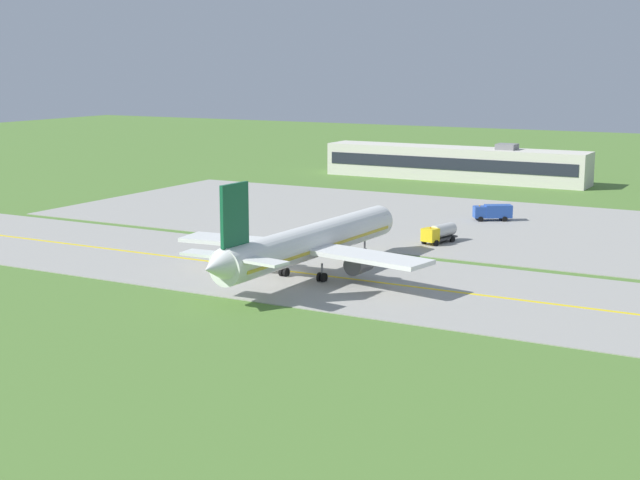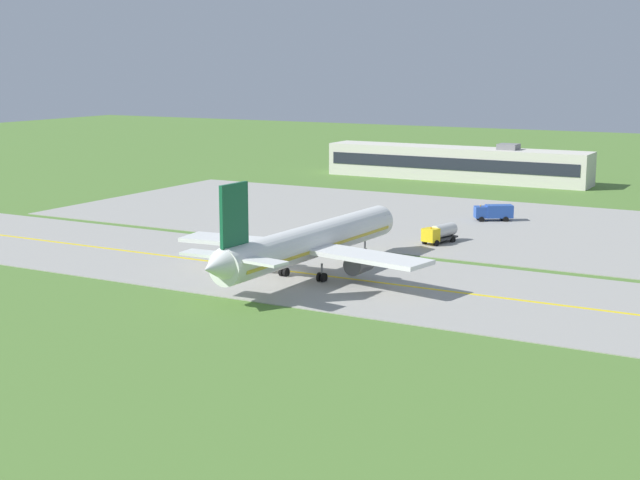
% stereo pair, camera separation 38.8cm
% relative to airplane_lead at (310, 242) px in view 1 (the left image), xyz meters
% --- Properties ---
extents(ground_plane, '(500.00, 500.00, 0.00)m').
position_rel_airplane_lead_xyz_m(ground_plane, '(-3.51, 1.01, -4.13)').
color(ground_plane, '#517A33').
extents(taxiway_strip, '(240.00, 28.00, 0.10)m').
position_rel_airplane_lead_xyz_m(taxiway_strip, '(-3.51, 1.01, -4.08)').
color(taxiway_strip, '#9E9B93').
rests_on(taxiway_strip, ground).
extents(apron_pad, '(140.00, 52.00, 0.10)m').
position_rel_airplane_lead_xyz_m(apron_pad, '(6.49, 43.01, -4.08)').
color(apron_pad, '#9E9B93').
rests_on(apron_pad, ground).
extents(taxiway_centreline, '(220.00, 0.60, 0.01)m').
position_rel_airplane_lead_xyz_m(taxiway_centreline, '(-3.51, 1.01, -4.03)').
color(taxiway_centreline, yellow).
rests_on(taxiway_centreline, taxiway_strip).
extents(airplane_lead, '(32.49, 39.63, 12.70)m').
position_rel_airplane_lead_xyz_m(airplane_lead, '(0.00, 0.00, 0.00)').
color(airplane_lead, white).
rests_on(airplane_lead, ground).
extents(service_truck_baggage, '(3.51, 6.32, 2.65)m').
position_rel_airplane_lead_xyz_m(service_truck_baggage, '(5.88, 26.41, -2.60)').
color(service_truck_baggage, yellow).
rests_on(service_truck_baggage, ground).
extents(service_truck_fuel, '(6.18, 4.89, 2.60)m').
position_rel_airplane_lead_xyz_m(service_truck_fuel, '(6.65, 47.72, -2.60)').
color(service_truck_fuel, '#264CA5').
rests_on(service_truck_fuel, ground).
extents(terminal_building, '(57.26, 8.76, 8.22)m').
position_rel_airplane_lead_xyz_m(terminal_building, '(-17.29, 94.57, -0.60)').
color(terminal_building, beige).
rests_on(terminal_building, ground).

